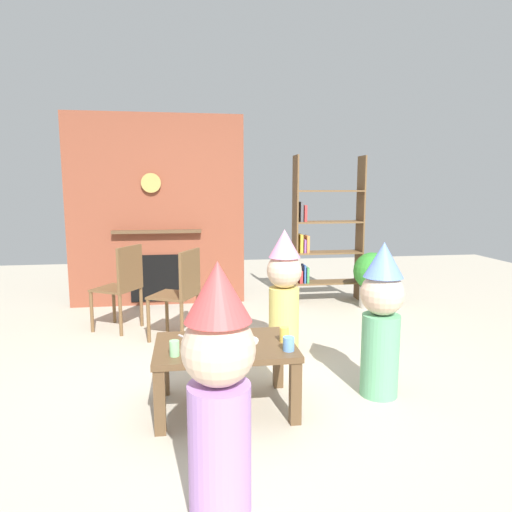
% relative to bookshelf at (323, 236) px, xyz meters
% --- Properties ---
extents(ground_plane, '(12.00, 12.00, 0.00)m').
position_rel_bookshelf_xyz_m(ground_plane, '(-1.33, -2.40, -0.87)').
color(ground_plane, '#BCB29E').
extents(brick_fireplace_feature, '(2.20, 0.28, 2.40)m').
position_rel_bookshelf_xyz_m(brick_fireplace_feature, '(-2.12, 0.20, 0.32)').
color(brick_fireplace_feature, brown).
rests_on(brick_fireplace_feature, ground_plane).
extents(bookshelf, '(0.90, 0.28, 1.90)m').
position_rel_bookshelf_xyz_m(bookshelf, '(0.00, 0.00, 0.00)').
color(bookshelf, brown).
rests_on(bookshelf, ground_plane).
extents(coffee_table, '(0.93, 0.64, 0.45)m').
position_rel_bookshelf_xyz_m(coffee_table, '(-1.52, -2.80, -0.49)').
color(coffee_table, brown).
rests_on(coffee_table, ground_plane).
extents(paper_cup_near_left, '(0.07, 0.07, 0.09)m').
position_rel_bookshelf_xyz_m(paper_cup_near_left, '(-1.60, -2.75, -0.37)').
color(paper_cup_near_left, silver).
rests_on(paper_cup_near_left, coffee_table).
extents(paper_cup_near_right, '(0.06, 0.06, 0.10)m').
position_rel_bookshelf_xyz_m(paper_cup_near_right, '(-1.84, -2.97, -0.37)').
color(paper_cup_near_right, '#8CD18C').
rests_on(paper_cup_near_right, coffee_table).
extents(paper_cup_center, '(0.06, 0.06, 0.10)m').
position_rel_bookshelf_xyz_m(paper_cup_center, '(-1.11, -2.81, -0.37)').
color(paper_cup_center, '#F2CC4C').
rests_on(paper_cup_center, coffee_table).
extents(paper_cup_far_left, '(0.07, 0.07, 0.09)m').
position_rel_bookshelf_xyz_m(paper_cup_far_left, '(-1.60, -2.66, -0.37)').
color(paper_cup_far_left, '#F2CC4C').
rests_on(paper_cup_far_left, coffee_table).
extents(paper_cup_far_right, '(0.07, 0.07, 0.09)m').
position_rel_bookshelf_xyz_m(paper_cup_far_right, '(-1.12, -2.99, -0.37)').
color(paper_cup_far_right, '#669EE0').
rests_on(paper_cup_far_right, coffee_table).
extents(paper_plate_front, '(0.22, 0.22, 0.01)m').
position_rel_bookshelf_xyz_m(paper_plate_front, '(-1.39, -2.77, -0.41)').
color(paper_plate_front, white).
rests_on(paper_plate_front, coffee_table).
extents(paper_plate_rear, '(0.20, 0.20, 0.01)m').
position_rel_bookshelf_xyz_m(paper_plate_rear, '(-1.68, -2.95, -0.41)').
color(paper_plate_rear, white).
rests_on(paper_plate_rear, coffee_table).
extents(birthday_cake_slice, '(0.10, 0.10, 0.08)m').
position_rel_bookshelf_xyz_m(birthday_cake_slice, '(-1.71, -2.76, -0.38)').
color(birthday_cake_slice, '#EAC68C').
rests_on(birthday_cake_slice, coffee_table).
extents(table_fork, '(0.09, 0.14, 0.01)m').
position_rel_bookshelf_xyz_m(table_fork, '(-1.79, -2.63, -0.41)').
color(table_fork, silver).
rests_on(table_fork, coffee_table).
extents(child_with_cone_hat, '(0.33, 0.33, 1.19)m').
position_rel_bookshelf_xyz_m(child_with_cone_hat, '(-1.63, -3.84, -0.24)').
color(child_with_cone_hat, '#B27FCC').
rests_on(child_with_cone_hat, ground_plane).
extents(child_in_pink, '(0.31, 0.31, 1.12)m').
position_rel_bookshelf_xyz_m(child_in_pink, '(-0.40, -2.76, -0.28)').
color(child_in_pink, '#66B27F').
rests_on(child_in_pink, ground_plane).
extents(child_by_the_chairs, '(0.31, 0.31, 1.13)m').
position_rel_bookshelf_xyz_m(child_by_the_chairs, '(-0.90, -1.82, -0.27)').
color(child_by_the_chairs, '#E0CC66').
rests_on(child_by_the_chairs, ground_plane).
extents(dining_chair_left, '(0.54, 0.54, 0.90)m').
position_rel_bookshelf_xyz_m(dining_chair_left, '(-2.42, -0.91, -0.36)').
color(dining_chair_left, brown).
rests_on(dining_chair_left, ground_plane).
extents(dining_chair_middle, '(0.54, 0.54, 0.90)m').
position_rel_bookshelf_xyz_m(dining_chair_middle, '(-1.82, -1.31, -0.36)').
color(dining_chair_middle, brown).
rests_on(dining_chair_middle, ground_plane).
extents(potted_plant_tall, '(0.46, 0.46, 0.70)m').
position_rel_bookshelf_xyz_m(potted_plant_tall, '(0.52, -0.42, -0.47)').
color(potted_plant_tall, beige).
rests_on(potted_plant_tall, ground_plane).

